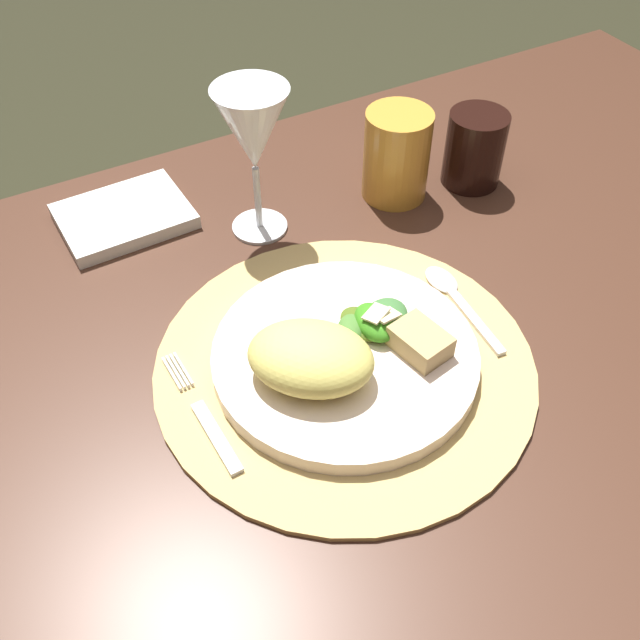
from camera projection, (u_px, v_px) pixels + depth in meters
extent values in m
plane|color=#292919|center=(344.00, 613.00, 1.25)|extent=(6.00, 6.00, 0.00)
cube|color=#43291C|center=(361.00, 339.00, 0.75)|extent=(1.44, 0.82, 0.02)
cylinder|color=#442A18|center=(547.00, 238.00, 1.42)|extent=(0.08, 0.08, 0.69)
cylinder|color=tan|center=(345.00, 364.00, 0.71)|extent=(0.37, 0.37, 0.01)
cylinder|color=silver|center=(345.00, 356.00, 0.70)|extent=(0.26, 0.26, 0.02)
ellipsoid|color=#DBCF64|center=(311.00, 358.00, 0.65)|extent=(0.14, 0.14, 0.05)
ellipsoid|color=#44742E|center=(350.00, 329.00, 0.70)|extent=(0.04, 0.05, 0.02)
ellipsoid|color=#3B6F36|center=(385.00, 317.00, 0.71)|extent=(0.07, 0.06, 0.02)
ellipsoid|color=#346F1A|center=(371.00, 322.00, 0.71)|extent=(0.05, 0.05, 0.02)
ellipsoid|color=#465D19|center=(362.00, 324.00, 0.71)|extent=(0.04, 0.06, 0.01)
ellipsoid|color=#337F1A|center=(379.00, 321.00, 0.70)|extent=(0.04, 0.06, 0.02)
cube|color=beige|center=(387.00, 315.00, 0.69)|extent=(0.03, 0.02, 0.01)
cube|color=beige|center=(376.00, 313.00, 0.69)|extent=(0.03, 0.03, 0.01)
cube|color=tan|center=(420.00, 341.00, 0.68)|extent=(0.05, 0.06, 0.02)
cube|color=silver|center=(216.00, 437.00, 0.64)|extent=(0.01, 0.09, 0.00)
cube|color=silver|center=(172.00, 374.00, 0.69)|extent=(0.00, 0.05, 0.00)
cube|color=silver|center=(176.00, 372.00, 0.69)|extent=(0.00, 0.05, 0.00)
cube|color=silver|center=(180.00, 371.00, 0.69)|extent=(0.00, 0.05, 0.00)
cube|color=silver|center=(183.00, 369.00, 0.70)|extent=(0.00, 0.05, 0.00)
cube|color=silver|center=(475.00, 321.00, 0.74)|extent=(0.02, 0.10, 0.00)
ellipsoid|color=silver|center=(441.00, 280.00, 0.78)|extent=(0.03, 0.05, 0.01)
cube|color=white|center=(124.00, 216.00, 0.86)|extent=(0.15, 0.12, 0.02)
cylinder|color=silver|center=(260.00, 226.00, 0.86)|extent=(0.07, 0.07, 0.00)
cylinder|color=silver|center=(258.00, 198.00, 0.83)|extent=(0.01, 0.01, 0.08)
cone|color=silver|center=(253.00, 130.00, 0.76)|extent=(0.08, 0.08, 0.09)
cylinder|color=gold|center=(397.00, 155.00, 0.87)|extent=(0.08, 0.08, 0.11)
cylinder|color=black|center=(474.00, 149.00, 0.89)|extent=(0.07, 0.07, 0.09)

